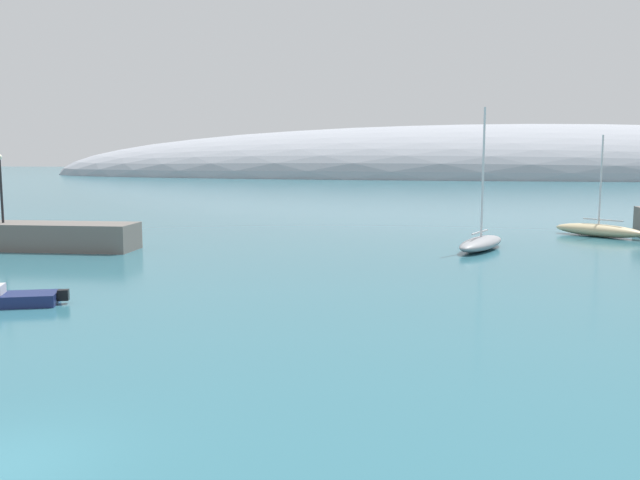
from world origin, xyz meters
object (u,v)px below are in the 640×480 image
motorboat_navy_foreground (7,299)px  harbor_lamp_post (1,181)px  sailboat_grey_near_shore (481,242)px  sailboat_sand_mid_mooring (598,230)px

motorboat_navy_foreground → harbor_lamp_post: bearing=-74.8°
sailboat_grey_near_shore → sailboat_sand_mid_mooring: 13.10m
sailboat_sand_mid_mooring → harbor_lamp_post: sailboat_sand_mid_mooring is taller
sailboat_grey_near_shore → sailboat_sand_mid_mooring: bearing=-23.9°
motorboat_navy_foreground → sailboat_sand_mid_mooring: bearing=-155.1°
sailboat_grey_near_shore → motorboat_navy_foreground: sailboat_grey_near_shore is taller
sailboat_grey_near_shore → motorboat_navy_foreground: bearing=156.5°
sailboat_grey_near_shore → sailboat_sand_mid_mooring: (9.40, 9.13, 0.01)m
sailboat_sand_mid_mooring → motorboat_navy_foreground: sailboat_sand_mid_mooring is taller
sailboat_grey_near_shore → harbor_lamp_post: size_ratio=2.06×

